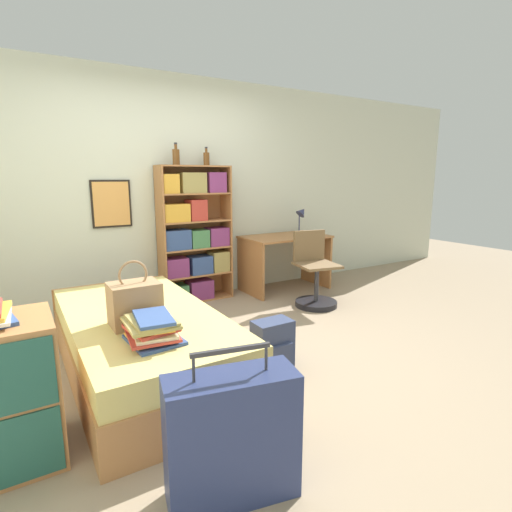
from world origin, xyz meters
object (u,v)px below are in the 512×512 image
book_stack_on_bed (152,329)px  bookcase (193,236)px  bottle_green (176,157)px  desk_lamp (302,216)px  handbag (135,303)px  suitcase (232,437)px  bed (142,342)px  desk_chair (315,282)px  backpack (273,344)px  desk (285,253)px  bottle_brown (206,158)px

book_stack_on_bed → bookcase: bookcase is taller
bottle_green → desk_lamp: bearing=-5.0°
handbag → suitcase: bearing=-85.2°
bed → book_stack_on_bed: size_ratio=5.34×
book_stack_on_bed → desk_lamp: (2.63, 1.93, 0.40)m
bookcase → bottle_green: size_ratio=6.53×
book_stack_on_bed → desk_chair: desk_chair is taller
suitcase → backpack: (0.88, 0.97, -0.12)m
desk → backpack: bearing=-127.9°
bottle_brown → desk_chair: bottle_brown is taller
desk → desk_lamp: (0.30, 0.06, 0.46)m
suitcase → bottle_brown: (1.26, 2.95, 1.37)m
bed → backpack: bed is taller
bed → desk_chair: (2.15, 0.56, 0.04)m
desk → desk_chair: size_ratio=1.28×
book_stack_on_bed → suitcase: size_ratio=0.52×
suitcase → desk_chair: 2.93m
bed → book_stack_on_bed: book_stack_on_bed is taller
bookcase → desk_lamp: (1.50, -0.12, 0.18)m
suitcase → bookcase: size_ratio=0.46×
desk_lamp → bottle_green: bearing=175.0°
bed → desk: (2.25, 1.29, 0.25)m
bottle_brown → desk: (0.99, -0.22, -1.18)m
desk_lamp → bed: bearing=-152.1°
backpack → desk_chair: bearing=38.9°
bookcase → backpack: bearing=-94.9°
suitcase → bookcase: 3.12m
book_stack_on_bed → bottle_brown: size_ratio=1.82×
desk → bottle_green: bearing=171.6°
desk → book_stack_on_bed: bearing=-141.2°
book_stack_on_bed → backpack: 1.04m
bed → desk_chair: size_ratio=2.41×
bookcase → bottle_brown: (0.21, 0.04, 0.90)m
book_stack_on_bed → desk: size_ratio=0.35×
bookcase → backpack: bookcase is taller
bed → bookcase: 1.88m
suitcase → handbag: bearing=94.8°
backpack → desk_lamp: bearing=47.3°
bookcase → backpack: 2.03m
bottle_brown → handbag: bearing=-127.7°
handbag → bottle_brown: bottle_brown is taller
bottle_green → backpack: (-0.00, -1.95, -1.50)m
bottle_green → desk: size_ratio=0.22×
bottle_brown → suitcase: bearing=-113.1°
book_stack_on_bed → bottle_brown: bottle_brown is taller
bed → handbag: (-0.10, -0.24, 0.39)m
desk_lamp → backpack: 2.58m
bed → desk_chair: desk_chair is taller
handbag → suitcase: (0.10, -1.19, -0.32)m
bed → suitcase: suitcase is taller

